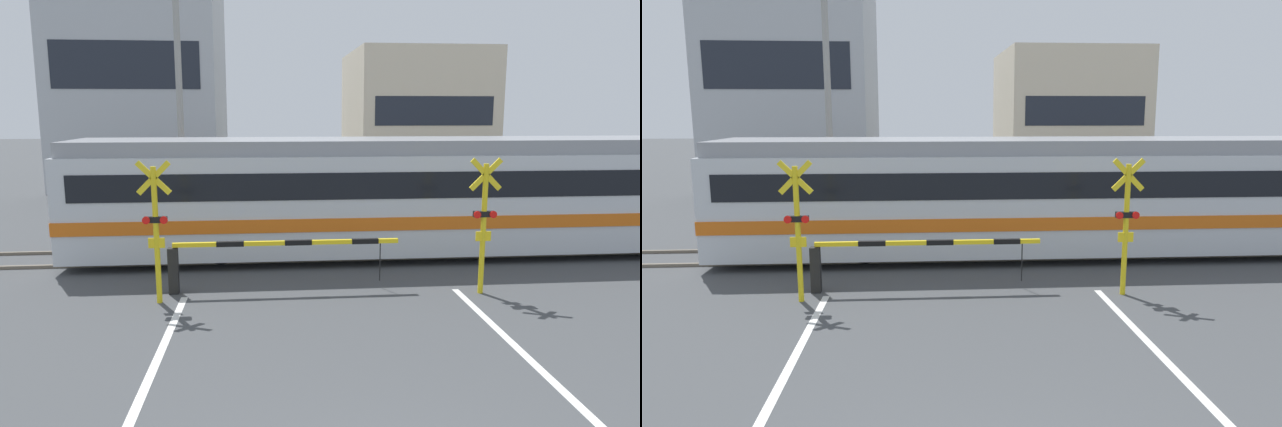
{
  "view_description": "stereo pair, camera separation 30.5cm",
  "coord_description": "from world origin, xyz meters",
  "views": [
    {
      "loc": [
        -1.13,
        -3.97,
        3.78
      ],
      "look_at": [
        0.0,
        8.12,
        1.6
      ],
      "focal_mm": 32.0,
      "sensor_mm": 36.0,
      "label": 1
    },
    {
      "loc": [
        -0.82,
        -4.0,
        3.78
      ],
      "look_at": [
        0.0,
        8.12,
        1.6
      ],
      "focal_mm": 32.0,
      "sensor_mm": 36.0,
      "label": 2
    }
  ],
  "objects": [
    {
      "name": "utility_pole_streetside",
      "position": [
        -4.07,
        16.23,
        4.01
      ],
      "size": [
        0.22,
        0.22,
        8.01
      ],
      "color": "gray",
      "rests_on": "ground_plane"
    },
    {
      "name": "rail_track_far",
      "position": [
        0.0,
        11.51,
        0.04
      ],
      "size": [
        50.0,
        0.1,
        0.08
      ],
      "color": "#6B6051",
      "rests_on": "ground_plane"
    },
    {
      "name": "pedestrian",
      "position": [
        0.51,
        15.94,
        0.99
      ],
      "size": [
        0.38,
        0.23,
        1.72
      ],
      "color": "#23232D",
      "rests_on": "ground_plane"
    },
    {
      "name": "building_left_of_street",
      "position": [
        -7.4,
        27.05,
        5.32
      ],
      "size": [
        7.86,
        7.96,
        10.63
      ],
      "color": "#B2B7BC",
      "rests_on": "ground_plane"
    },
    {
      "name": "commuter_train",
      "position": [
        3.86,
        10.79,
        1.65
      ],
      "size": [
        19.97,
        3.02,
        3.08
      ],
      "color": "silver",
      "rests_on": "ground_plane"
    },
    {
      "name": "crossing_signal_right",
      "position": [
        3.32,
        7.21,
        1.57
      ],
      "size": [
        0.68,
        0.15,
        2.85
      ],
      "color": "yellow",
      "rests_on": "ground_plane"
    },
    {
      "name": "crossing_barrier_far",
      "position": [
        1.64,
        13.73,
        0.81
      ],
      "size": [
        4.87,
        0.2,
        1.09
      ],
      "color": "black",
      "rests_on": "ground_plane"
    },
    {
      "name": "crossing_barrier_near",
      "position": [
        -1.64,
        7.79,
        0.81
      ],
      "size": [
        4.87,
        0.2,
        1.09
      ],
      "color": "black",
      "rests_on": "ground_plane"
    },
    {
      "name": "building_right_of_street",
      "position": [
        6.91,
        27.05,
        3.46
      ],
      "size": [
        6.88,
        7.96,
        6.93
      ],
      "color": "beige",
      "rests_on": "ground_plane"
    },
    {
      "name": "crossing_signal_left",
      "position": [
        -3.32,
        7.21,
        1.57
      ],
      "size": [
        0.68,
        0.15,
        2.85
      ],
      "color": "yellow",
      "rests_on": "ground_plane"
    },
    {
      "name": "rail_track_near",
      "position": [
        0.0,
        10.07,
        0.04
      ],
      "size": [
        50.0,
        0.1,
        0.08
      ],
      "color": "#6B6051",
      "rests_on": "ground_plane"
    }
  ]
}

